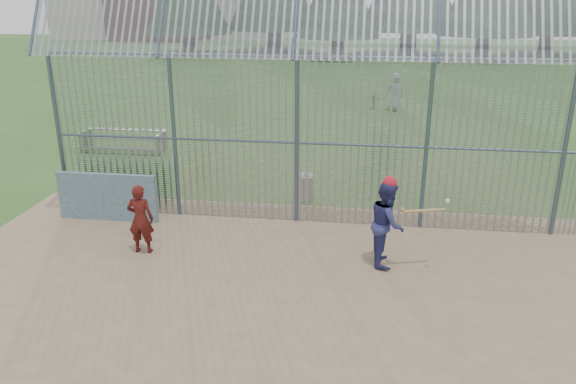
# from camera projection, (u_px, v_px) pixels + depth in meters

# --- Properties ---
(ground) EXTENTS (120.00, 120.00, 0.00)m
(ground) POSITION_uv_depth(u_px,v_px,m) (274.00, 292.00, 10.66)
(ground) COLOR #2D511E
(ground) RESTS_ON ground
(dirt_infield) EXTENTS (14.00, 10.00, 0.02)m
(dirt_infield) POSITION_uv_depth(u_px,v_px,m) (269.00, 305.00, 10.19)
(dirt_infield) COLOR #756047
(dirt_infield) RESTS_ON ground
(dugout_wall) EXTENTS (2.50, 0.12, 1.20)m
(dugout_wall) POSITION_uv_depth(u_px,v_px,m) (107.00, 197.00, 13.74)
(dugout_wall) COLOR #38566B
(dugout_wall) RESTS_ON dirt_infield
(batter) EXTENTS (0.70, 0.88, 1.78)m
(batter) POSITION_uv_depth(u_px,v_px,m) (387.00, 223.00, 11.45)
(batter) COLOR navy
(batter) RESTS_ON dirt_infield
(onlooker) EXTENTS (0.58, 0.40, 1.54)m
(onlooker) POSITION_uv_depth(u_px,v_px,m) (141.00, 219.00, 11.99)
(onlooker) COLOR maroon
(onlooker) RESTS_ON dirt_infield
(bg_kid_standing) EXTENTS (0.99, 0.79, 1.78)m
(bg_kid_standing) POSITION_uv_depth(u_px,v_px,m) (395.00, 92.00, 26.23)
(bg_kid_standing) COLOR slate
(bg_kid_standing) RESTS_ON ground
(bg_kid_seated) EXTENTS (0.51, 0.39, 0.81)m
(bg_kid_seated) POSITION_uv_depth(u_px,v_px,m) (375.00, 101.00, 26.76)
(bg_kid_seated) COLOR slate
(bg_kid_seated) RESTS_ON ground
(batting_gear) EXTENTS (1.29, 0.51, 0.68)m
(batting_gear) POSITION_uv_depth(u_px,v_px,m) (396.00, 188.00, 11.14)
(batting_gear) COLOR red
(batting_gear) RESTS_ON ground
(trash_can) EXTENTS (0.56, 0.56, 0.82)m
(trash_can) POSITION_uv_depth(u_px,v_px,m) (306.00, 188.00, 15.11)
(trash_can) COLOR gray
(trash_can) RESTS_ON ground
(bleacher) EXTENTS (3.00, 0.95, 0.72)m
(bleacher) POSITION_uv_depth(u_px,v_px,m) (123.00, 140.00, 19.76)
(bleacher) COLOR slate
(bleacher) RESTS_ON ground
(backstop_fence) EXTENTS (20.09, 0.81, 5.30)m
(backstop_fence) POSITION_uv_depth(u_px,v_px,m) (375.00, 131.00, 12.82)
(backstop_fence) COLOR #47566B
(backstop_fence) RESTS_ON ground
(distant_buildings) EXTENTS (26.50, 10.50, 8.00)m
(distant_buildings) POSITION_uv_depth(u_px,v_px,m) (155.00, 6.00, 65.05)
(distant_buildings) COLOR brown
(distant_buildings) RESTS_ON ground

